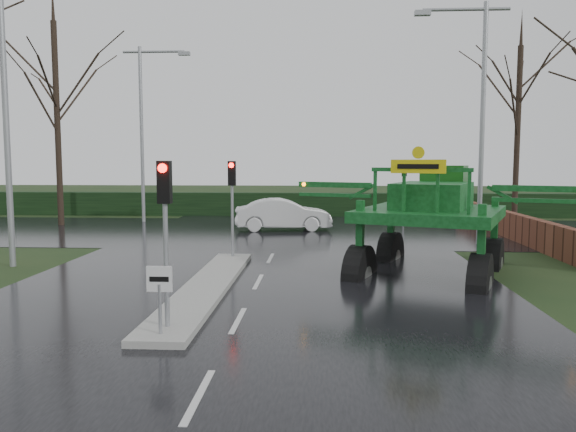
# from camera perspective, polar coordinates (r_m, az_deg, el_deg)

# --- Properties ---
(ground) EXTENTS (140.00, 140.00, 0.00)m
(ground) POSITION_cam_1_polar(r_m,az_deg,el_deg) (12.62, -5.09, -10.61)
(ground) COLOR black
(ground) RESTS_ON ground
(road_main) EXTENTS (14.00, 80.00, 0.02)m
(road_main) POSITION_cam_1_polar(r_m,az_deg,el_deg) (22.34, -1.33, -3.47)
(road_main) COLOR black
(road_main) RESTS_ON ground
(road_cross) EXTENTS (80.00, 12.00, 0.02)m
(road_cross) POSITION_cam_1_polar(r_m,az_deg,el_deg) (28.27, -0.34, -1.56)
(road_cross) COLOR black
(road_cross) RESTS_ON ground
(median_island) EXTENTS (1.20, 10.00, 0.16)m
(median_island) POSITION_cam_1_polar(r_m,az_deg,el_deg) (15.69, -8.21, -7.11)
(median_island) COLOR gray
(median_island) RESTS_ON ground
(hedge_row) EXTENTS (44.00, 0.90, 1.50)m
(hedge_row) POSITION_cam_1_polar(r_m,az_deg,el_deg) (36.14, 0.47, 1.18)
(hedge_row) COLOR black
(hedge_row) RESTS_ON ground
(brick_wall) EXTENTS (0.40, 20.00, 1.20)m
(brick_wall) POSITION_cam_1_polar(r_m,az_deg,el_deg) (29.46, 20.50, -0.46)
(brick_wall) COLOR #592D1E
(brick_wall) RESTS_ON ground
(keep_left_sign) EXTENTS (0.50, 0.07, 1.35)m
(keep_left_sign) POSITION_cam_1_polar(r_m,az_deg,el_deg) (11.21, -12.92, -7.22)
(keep_left_sign) COLOR gray
(keep_left_sign) RESTS_ON ground
(traffic_signal_near) EXTENTS (0.26, 0.33, 3.52)m
(traffic_signal_near) POSITION_cam_1_polar(r_m,az_deg,el_deg) (11.45, -12.40, 0.82)
(traffic_signal_near) COLOR gray
(traffic_signal_near) RESTS_ON ground
(traffic_signal_mid) EXTENTS (0.26, 0.33, 3.52)m
(traffic_signal_mid) POSITION_cam_1_polar(r_m,az_deg,el_deg) (19.75, -5.71, 2.86)
(traffic_signal_mid) COLOR gray
(traffic_signal_mid) RESTS_ON ground
(traffic_signal_far) EXTENTS (0.26, 0.33, 3.52)m
(traffic_signal_far) POSITION_cam_1_polar(r_m,az_deg,el_deg) (32.36, 11.71, 3.82)
(traffic_signal_far) COLOR gray
(traffic_signal_far) RESTS_ON ground
(street_light_left_near) EXTENTS (3.85, 0.30, 10.00)m
(street_light_left_near) POSITION_cam_1_polar(r_m,az_deg,el_deg) (20.73, -26.12, 11.87)
(street_light_left_near) COLOR gray
(street_light_left_near) RESTS_ON ground
(street_light_right) EXTENTS (3.85, 0.30, 10.00)m
(street_light_right) POSITION_cam_1_polar(r_m,az_deg,el_deg) (24.95, 18.52, 10.98)
(street_light_right) COLOR gray
(street_light_right) RESTS_ON ground
(street_light_left_far) EXTENTS (3.85, 0.30, 10.00)m
(street_light_left_far) POSITION_cam_1_polar(r_m,az_deg,el_deg) (33.61, -14.18, 9.63)
(street_light_left_far) COLOR gray
(street_light_left_far) RESTS_ON ground
(tree_left_far) EXTENTS (7.70, 7.70, 13.26)m
(tree_left_far) POSITION_cam_1_polar(r_m,az_deg,el_deg) (33.43, -22.48, 11.39)
(tree_left_far) COLOR black
(tree_left_far) RESTS_ON ground
(tree_right_far) EXTENTS (7.00, 7.00, 12.05)m
(tree_right_far) POSITION_cam_1_polar(r_m,az_deg,el_deg) (34.97, 22.36, 10.05)
(tree_right_far) COLOR black
(tree_right_far) RESTS_ON ground
(crop_sprayer) EXTENTS (8.20, 6.60, 4.91)m
(crop_sprayer) POSITION_cam_1_polar(r_m,az_deg,el_deg) (17.30, 7.61, 1.58)
(crop_sprayer) COLOR black
(crop_sprayer) RESTS_ON ground
(white_sedan) EXTENTS (5.03, 2.25, 1.60)m
(white_sedan) POSITION_cam_1_polar(r_m,az_deg,el_deg) (28.65, -0.50, -1.47)
(white_sedan) COLOR silver
(white_sedan) RESTS_ON ground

